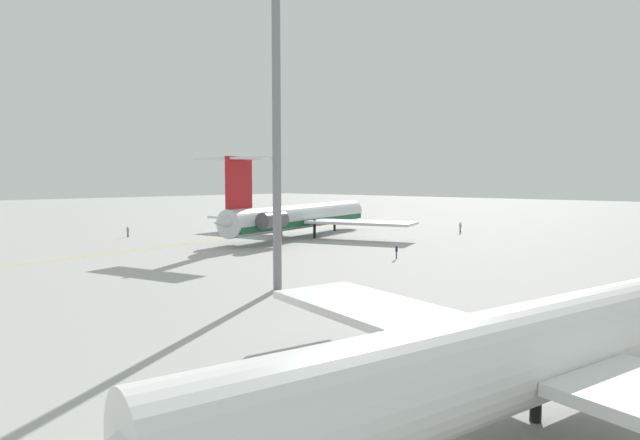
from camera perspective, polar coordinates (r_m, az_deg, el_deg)
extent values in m
plane|color=#ADADA8|center=(93.79, -7.47, -1.27)|extent=(387.21, 387.21, 0.00)
cylinder|color=silver|center=(85.59, -1.97, 0.40)|extent=(36.27, 11.99, 3.88)
cone|color=silver|center=(101.46, 3.43, 1.00)|extent=(4.77, 4.54, 3.72)
cone|color=silver|center=(70.79, -9.72, -0.17)|extent=(6.25, 4.49, 3.29)
cube|color=#195133|center=(85.65, -1.96, -0.18)|extent=(35.50, 11.88, 0.85)
cube|color=silver|center=(91.93, -7.02, 0.22)|extent=(8.00, 16.77, 0.39)
cube|color=silver|center=(81.56, 4.33, -0.27)|extent=(11.00, 17.24, 0.39)
cylinder|color=#515156|center=(77.13, -8.84, 0.15)|extent=(5.23, 3.28, 2.25)
cube|color=silver|center=(76.71, -8.44, 0.13)|extent=(3.11, 1.86, 0.47)
cylinder|color=#515156|center=(73.41, -5.03, -0.02)|extent=(5.23, 3.28, 2.25)
cube|color=silver|center=(73.80, -5.46, 0.00)|extent=(3.11, 1.86, 0.47)
cube|color=#B2191E|center=(72.47, -8.55, 3.92)|extent=(5.20, 1.56, 6.86)
cube|color=silver|center=(74.18, -10.66, 6.33)|extent=(4.82, 6.33, 0.27)
cube|color=silver|center=(70.32, -6.78, 6.50)|extent=(4.82, 6.33, 0.27)
cylinder|color=black|center=(95.31, 1.55, -0.26)|extent=(0.43, 0.43, 2.94)
cylinder|color=black|center=(86.38, -4.14, -0.74)|extent=(0.43, 0.43, 2.94)
cylinder|color=black|center=(83.10, -0.58, -0.93)|extent=(0.43, 0.43, 2.94)
cylinder|color=white|center=(21.92, 21.96, -12.54)|extent=(29.61, 10.14, 3.54)
cube|color=white|center=(27.49, 6.84, -9.62)|extent=(8.07, 14.31, 0.42)
cylinder|color=black|center=(22.41, 21.84, -16.32)|extent=(0.42, 0.42, 2.38)
cylinder|color=black|center=(94.64, 14.62, -1.07)|extent=(0.11, 0.11, 0.85)
cylinder|color=black|center=(94.70, 14.53, -1.06)|extent=(0.11, 0.11, 0.85)
cylinder|color=gray|center=(94.60, 14.58, -0.61)|extent=(0.29, 0.29, 0.67)
sphere|color=brown|center=(94.57, 14.59, -0.32)|extent=(0.27, 0.27, 0.27)
cylinder|color=gray|center=(94.53, 14.69, -0.59)|extent=(0.08, 0.08, 0.57)
cylinder|color=gray|center=(94.68, 14.48, -0.58)|extent=(0.08, 0.08, 0.57)
cylinder|color=black|center=(62.12, 8.05, -3.72)|extent=(0.10, 0.10, 0.79)
cylinder|color=black|center=(62.26, 8.09, -3.70)|extent=(0.10, 0.10, 0.79)
cylinder|color=#191E4C|center=(62.10, 8.08, -3.06)|extent=(0.27, 0.27, 0.63)
sphere|color=tan|center=(62.04, 8.08, -2.65)|extent=(0.25, 0.25, 0.25)
cylinder|color=#191E4C|center=(61.93, 8.03, -3.05)|extent=(0.07, 0.07, 0.53)
cylinder|color=#191E4C|center=(62.26, 8.12, -3.01)|extent=(0.07, 0.07, 0.53)
cylinder|color=black|center=(89.79, -19.56, -1.48)|extent=(0.10, 0.10, 0.79)
cylinder|color=black|center=(89.74, -19.64, -1.48)|extent=(0.10, 0.10, 0.79)
cylinder|color=gray|center=(89.70, -19.61, -1.03)|extent=(0.26, 0.26, 0.62)
sphere|color=#8C6647|center=(89.66, -19.62, -0.75)|extent=(0.25, 0.25, 0.25)
cylinder|color=gray|center=(89.76, -19.51, -1.00)|extent=(0.07, 0.07, 0.53)
cylinder|color=gray|center=(89.63, -19.71, -1.02)|extent=(0.07, 0.07, 0.53)
cone|color=#EA590F|center=(113.41, -3.93, -0.16)|extent=(0.40, 0.40, 0.55)
cube|color=gold|center=(91.70, -5.55, -1.38)|extent=(95.56, 15.18, 0.01)
cylinder|color=slate|center=(44.21, -4.61, 11.66)|extent=(0.70, 0.70, 29.34)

